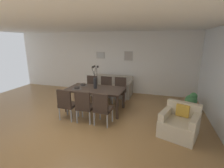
{
  "coord_description": "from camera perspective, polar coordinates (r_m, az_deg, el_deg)",
  "views": [
    {
      "loc": [
        2.16,
        -3.62,
        2.2
      ],
      "look_at": [
        0.73,
        1.11,
        0.9
      ],
      "focal_mm": 26.12,
      "sensor_mm": 36.0,
      "label": 1
    }
  ],
  "objects": [
    {
      "name": "ground_plane",
      "position": [
        4.75,
        -12.74,
        -13.26
      ],
      "size": [
        9.0,
        9.0,
        0.0
      ],
      "primitive_type": "plane",
      "color": "olive"
    },
    {
      "name": "back_wall_panel",
      "position": [
        7.26,
        -0.66,
        7.57
      ],
      "size": [
        9.0,
        0.1,
        2.6
      ],
      "primitive_type": "cube",
      "color": "silver",
      "rests_on": "ground"
    },
    {
      "name": "ceiling_panel",
      "position": [
        4.58,
        -12.11,
        19.91
      ],
      "size": [
        9.0,
        7.2,
        0.08
      ],
      "primitive_type": "cube",
      "color": "white"
    },
    {
      "name": "dining_table",
      "position": [
        5.27,
        -5.82,
        -2.32
      ],
      "size": [
        1.8,
        0.97,
        0.74
      ],
      "color": "#33261E",
      "rests_on": "ground"
    },
    {
      "name": "dining_chair_near_left",
      "position": [
        4.82,
        -15.56,
        -6.38
      ],
      "size": [
        0.45,
        0.45,
        0.92
      ],
      "color": "#33261E",
      "rests_on": "ground"
    },
    {
      "name": "dining_chair_near_right",
      "position": [
        6.29,
        -7.35,
        -0.99
      ],
      "size": [
        0.47,
        0.47,
        0.92
      ],
      "color": "#33261E",
      "rests_on": "ground"
    },
    {
      "name": "dining_chair_far_left",
      "position": [
        4.56,
        -9.66,
        -7.24
      ],
      "size": [
        0.46,
        0.46,
        0.92
      ],
      "color": "#33261E",
      "rests_on": "ground"
    },
    {
      "name": "dining_chair_far_right",
      "position": [
        6.11,
        -2.39,
        -1.35
      ],
      "size": [
        0.47,
        0.47,
        0.92
      ],
      "color": "#33261E",
      "rests_on": "ground"
    },
    {
      "name": "dining_chair_mid_left",
      "position": [
        4.36,
        -3.47,
        -8.11
      ],
      "size": [
        0.47,
        0.47,
        0.92
      ],
      "color": "#33261E",
      "rests_on": "ground"
    },
    {
      "name": "dining_chair_mid_right",
      "position": [
        5.98,
        2.68,
        -1.73
      ],
      "size": [
        0.45,
        0.45,
        0.92
      ],
      "color": "#33261E",
      "rests_on": "ground"
    },
    {
      "name": "centerpiece_vase",
      "position": [
        5.18,
        -5.91,
        1.48
      ],
      "size": [
        0.21,
        0.23,
        0.73
      ],
      "color": "#232326",
      "rests_on": "dining_table"
    },
    {
      "name": "placemat_near_left",
      "position": [
        5.29,
        -12.17,
        -1.64
      ],
      "size": [
        0.32,
        0.32,
        0.01
      ],
      "primitive_type": "cylinder",
      "color": "#4C4742",
      "rests_on": "dining_table"
    },
    {
      "name": "bowl_near_left",
      "position": [
        5.28,
        -12.19,
        -1.25
      ],
      "size": [
        0.17,
        0.17,
        0.07
      ],
      "color": "#2D2826",
      "rests_on": "dining_table"
    },
    {
      "name": "placemat_near_right",
      "position": [
        5.66,
        -10.07,
        -0.46
      ],
      "size": [
        0.32,
        0.32,
        0.01
      ],
      "primitive_type": "cylinder",
      "color": "#4C4742",
      "rests_on": "dining_table"
    },
    {
      "name": "bowl_near_right",
      "position": [
        5.65,
        -10.08,
        -0.1
      ],
      "size": [
        0.17,
        0.17,
        0.07
      ],
      "color": "#2D2826",
      "rests_on": "dining_table"
    },
    {
      "name": "sofa",
      "position": [
        6.88,
        -0.26,
        -1.5
      ],
      "size": [
        1.71,
        0.84,
        0.8
      ],
      "color": "#A89E8E",
      "rests_on": "ground"
    },
    {
      "name": "armchair",
      "position": [
        4.34,
        22.55,
        -12.67
      ],
      "size": [
        1.02,
        1.02,
        0.75
      ],
      "color": "beige",
      "rests_on": "ground"
    },
    {
      "name": "framed_picture_left",
      "position": [
        7.3,
        -4.07,
        10.01
      ],
      "size": [
        0.37,
        0.03,
        0.29
      ],
      "color": "#B2ADA3"
    },
    {
      "name": "framed_picture_center",
      "position": [
        6.96,
        5.75,
        9.74
      ],
      "size": [
        0.36,
        0.03,
        0.4
      ],
      "color": "#B2ADA3"
    },
    {
      "name": "potted_plant",
      "position": [
        5.72,
        25.99,
        -5.48
      ],
      "size": [
        0.36,
        0.36,
        0.67
      ],
      "color": "silver",
      "rests_on": "ground"
    }
  ]
}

